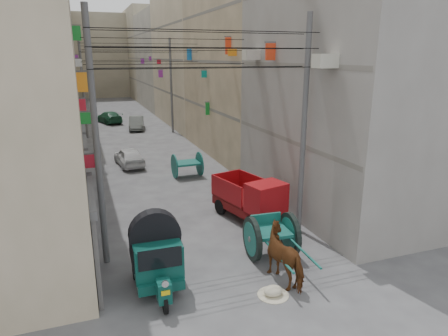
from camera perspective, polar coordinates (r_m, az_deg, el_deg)
name	(u,v)px	position (r m, az deg, el deg)	size (l,w,h in m)	color
building_row_left	(27,57)	(40.80, -26.29, 14.04)	(8.00, 62.00, 14.00)	beige
building_row_right	(200,57)	(42.33, -3.50, 15.58)	(8.00, 62.00, 14.00)	gray
end_cap_building	(100,56)	(72.58, -17.26, 15.02)	(22.00, 10.00, 13.00)	tan
shutters_left	(89,182)	(17.60, -18.77, -1.86)	(0.18, 14.40, 2.88)	#4F5054
signboards	(140,103)	(28.58, -11.86, 9.12)	(8.22, 40.52, 5.67)	red
ac_units	(287,32)	(16.09, 8.98, 18.66)	(0.70, 6.55, 3.35)	beige
utility_poles	(152,101)	(23.95, -10.27, 9.35)	(7.40, 22.20, 8.00)	#535355
overhead_cables	(158,52)	(21.25, -9.40, 16.09)	(7.40, 22.52, 1.12)	black
auto_rickshaw	(156,253)	(11.92, -9.72, -11.94)	(1.52, 2.61, 1.82)	black
tonga_cart	(271,236)	(13.62, 6.79, -9.56)	(1.61, 3.32, 1.47)	black
mini_truck	(254,201)	(16.22, 4.28, -4.79)	(2.24, 3.56, 1.85)	black
second_cart	(187,164)	(22.37, -5.29, 0.54)	(1.57, 1.40, 1.36)	#14584E
feed_sack	(273,291)	(11.91, 7.03, -17.02)	(0.56, 0.45, 0.28)	beige
horse	(287,255)	(12.34, 9.03, -12.24)	(0.88, 1.93, 1.63)	brown
distant_car_white	(129,157)	(25.24, -13.41, 1.59)	(1.36, 3.39, 1.15)	silver
distant_car_grey	(136,123)	(37.74, -12.40, 6.29)	(1.27, 3.63, 1.20)	#585D59
distant_car_green	(109,117)	(42.19, -16.11, 6.98)	(1.63, 4.00, 1.16)	#1B5034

